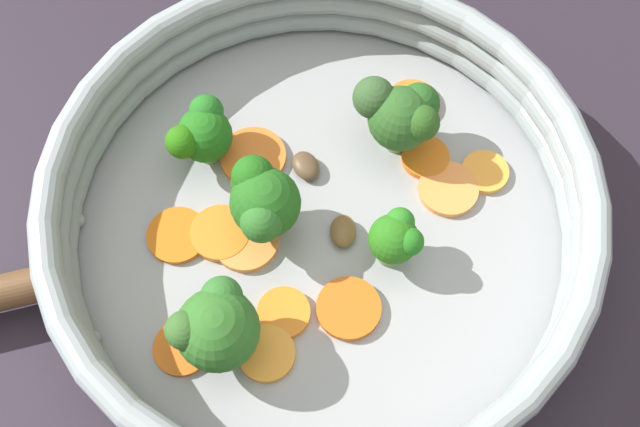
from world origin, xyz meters
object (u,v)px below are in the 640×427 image
object	(u,v)px
broccoli_floret_4	(262,200)
mushroom_piece_0	(306,166)
carrot_slice_0	(284,313)
carrot_slice_5	(177,235)
carrot_slice_11	(253,157)
broccoli_floret_0	(202,132)
carrot_slice_8	(220,233)
broccoli_floret_2	(395,239)
skillet	(320,229)
carrot_slice_4	(267,354)
carrot_slice_7	(413,103)
carrot_slice_10	(448,189)
broccoli_floret_1	(402,115)
carrot_slice_6	(349,309)
carrot_slice_3	(425,157)
mushroom_piece_1	(344,229)
carrot_slice_9	(246,241)
carrot_slice_1	(182,348)
broccoli_floret_3	(216,327)
carrot_slice_2	(485,172)

from	to	relation	value
broccoli_floret_4	mushroom_piece_0	xyz separation A→B (m)	(0.00, 0.04, -0.03)
carrot_slice_0	carrot_slice_5	bearing A→B (deg)	169.32
carrot_slice_11	broccoli_floret_0	distance (m)	0.04
carrot_slice_8	broccoli_floret_2	distance (m)	0.10
carrot_slice_5	skillet	bearing A→B (deg)	31.73
carrot_slice_4	broccoli_floret_4	xyz separation A→B (m)	(-0.04, 0.07, 0.03)
carrot_slice_7	broccoli_floret_0	distance (m)	0.14
carrot_slice_10	broccoli_floret_1	xyz separation A→B (m)	(-0.04, 0.02, 0.03)
broccoli_floret_1	broccoli_floret_2	distance (m)	0.08
carrot_slice_10	carrot_slice_0	bearing A→B (deg)	-115.13
carrot_slice_10	broccoli_floret_2	bearing A→B (deg)	-103.86
carrot_slice_8	mushroom_piece_0	distance (m)	0.07
carrot_slice_7	broccoli_floret_2	distance (m)	0.11
carrot_slice_11	carrot_slice_6	bearing A→B (deg)	-33.45
carrot_slice_3	carrot_slice_5	bearing A→B (deg)	-134.35
carrot_slice_0	mushroom_piece_0	xyz separation A→B (m)	(-0.03, 0.09, 0.00)
carrot_slice_5	broccoli_floret_2	distance (m)	0.13
broccoli_floret_0	broccoli_floret_2	xyz separation A→B (m)	(0.13, -0.01, 0.00)
skillet	mushroom_piece_1	world-z (taller)	mushroom_piece_1
carrot_slice_5	mushroom_piece_0	bearing A→B (deg)	57.29
carrot_slice_0	broccoli_floret_2	size ratio (longest dim) A/B	0.78
carrot_slice_7	carrot_slice_9	bearing A→B (deg)	-110.64
broccoli_floret_4	mushroom_piece_1	distance (m)	0.05
skillet	broccoli_floret_0	bearing A→B (deg)	171.00
carrot_slice_6	mushroom_piece_1	size ratio (longest dim) A/B	1.78
carrot_slice_1	carrot_slice_6	world-z (taller)	carrot_slice_6
skillet	carrot_slice_1	distance (m)	0.11
skillet	carrot_slice_5	size ratio (longest dim) A/B	8.35
carrot_slice_4	mushroom_piece_0	distance (m)	0.12
carrot_slice_10	carrot_slice_6	bearing A→B (deg)	-102.92
carrot_slice_3	carrot_slice_4	xyz separation A→B (m)	(-0.03, -0.15, 0.00)
broccoli_floret_3	broccoli_floret_4	distance (m)	0.08
broccoli_floret_1	mushroom_piece_0	bearing A→B (deg)	-135.22
carrot_slice_3	mushroom_piece_0	bearing A→B (deg)	-148.19
carrot_slice_3	carrot_slice_6	size ratio (longest dim) A/B	0.81
carrot_slice_9	broccoli_floret_0	distance (m)	0.07
carrot_slice_10	carrot_slice_2	bearing A→B (deg)	53.18
carrot_slice_4	carrot_slice_5	xyz separation A→B (m)	(-0.08, 0.04, -0.00)
carrot_slice_3	carrot_slice_10	world-z (taller)	same
skillet	carrot_slice_11	bearing A→B (deg)	158.79
carrot_slice_8	broccoli_floret_2	bearing A→B (deg)	18.77
skillet	carrot_slice_9	distance (m)	0.05
carrot_slice_2	carrot_slice_5	xyz separation A→B (m)	(-0.15, -0.12, -0.00)
mushroom_piece_1	carrot_slice_2	bearing A→B (deg)	50.69
carrot_slice_3	carrot_slice_7	world-z (taller)	same
carrot_slice_0	mushroom_piece_0	bearing A→B (deg)	109.11
carrot_slice_1	mushroom_piece_0	size ratio (longest dim) A/B	1.53
carrot_slice_4	broccoli_floret_2	distance (m)	0.09
carrot_slice_2	mushroom_piece_1	world-z (taller)	mushroom_piece_1
broccoli_floret_0	mushroom_piece_0	size ratio (longest dim) A/B	1.98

